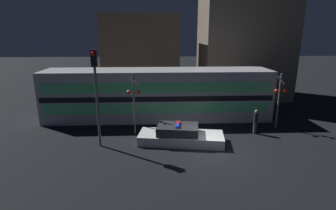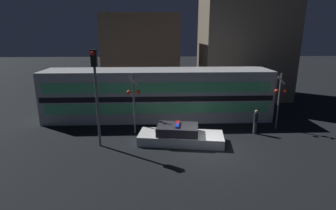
# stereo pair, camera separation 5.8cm
# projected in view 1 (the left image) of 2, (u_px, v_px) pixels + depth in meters

# --- Properties ---
(ground_plane) EXTENTS (120.00, 120.00, 0.00)m
(ground_plane) POSITION_uv_depth(u_px,v_px,m) (211.00, 151.00, 14.51)
(ground_plane) COLOR black
(train) EXTENTS (16.68, 3.11, 3.72)m
(train) POSITION_uv_depth(u_px,v_px,m) (158.00, 94.00, 19.77)
(train) COLOR #B7BABF
(train) RESTS_ON ground_plane
(police_car) EXTENTS (5.19, 2.53, 1.21)m
(police_car) POSITION_uv_depth(u_px,v_px,m) (180.00, 136.00, 15.55)
(police_car) COLOR silver
(police_car) RESTS_ON ground_plane
(pedestrian) EXTENTS (0.27, 0.27, 1.61)m
(pedestrian) POSITION_uv_depth(u_px,v_px,m) (255.00, 121.00, 16.88)
(pedestrian) COLOR #3F384C
(pedestrian) RESTS_ON ground_plane
(crossing_signal_near) EXTENTS (0.85, 0.33, 3.79)m
(crossing_signal_near) POSITION_uv_depth(u_px,v_px,m) (279.00, 97.00, 17.41)
(crossing_signal_near) COLOR slate
(crossing_signal_near) RESTS_ON ground_plane
(crossing_signal_far) EXTENTS (0.85, 0.33, 3.93)m
(crossing_signal_far) POSITION_uv_depth(u_px,v_px,m) (134.00, 99.00, 16.57)
(crossing_signal_far) COLOR slate
(crossing_signal_far) RESTS_ON ground_plane
(traffic_light_corner) EXTENTS (0.30, 0.46, 5.50)m
(traffic_light_corner) POSITION_uv_depth(u_px,v_px,m) (96.00, 83.00, 14.24)
(traffic_light_corner) COLOR slate
(traffic_light_corner) RESTS_ON ground_plane
(building_left) EXTENTS (7.47, 4.94, 8.12)m
(building_left) POSITION_uv_depth(u_px,v_px,m) (141.00, 56.00, 26.80)
(building_left) COLOR brown
(building_left) RESTS_ON ground_plane
(building_center) EXTENTS (8.33, 6.18, 10.52)m
(building_center) POSITION_uv_depth(u_px,v_px,m) (243.00, 44.00, 25.98)
(building_center) COLOR #726656
(building_center) RESTS_ON ground_plane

